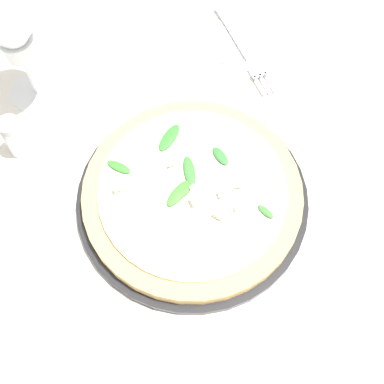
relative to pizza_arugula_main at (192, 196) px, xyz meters
name	(u,v)px	position (x,y,z in m)	size (l,w,h in m)	color
ground_plane	(197,206)	(0.01, 0.00, -0.02)	(6.00, 6.00, 0.00)	silver
pizza_arugula_main	(192,196)	(0.00, 0.00, 0.00)	(0.31, 0.31, 0.05)	black
wine_glass	(14,38)	(-0.29, -0.07, 0.10)	(0.09, 0.09, 0.16)	white
napkin	(240,46)	(-0.16, 0.23, -0.01)	(0.14, 0.11, 0.01)	white
fork	(243,47)	(-0.16, 0.23, -0.01)	(0.19, 0.07, 0.00)	silver
shaker_pepper	(15,137)	(-0.22, -0.14, 0.02)	(0.03, 0.03, 0.07)	silver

